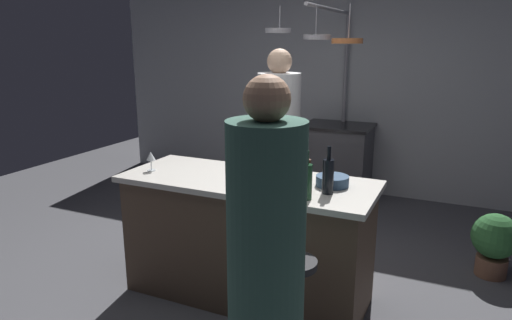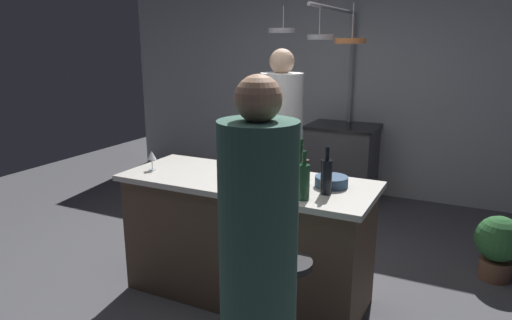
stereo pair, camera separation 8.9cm
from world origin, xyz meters
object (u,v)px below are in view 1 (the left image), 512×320
Objects in this scene: wine_glass_near_left_guest at (151,157)px; wine_glass_by_chef at (271,177)px; chef at (278,158)px; wine_bottle_white at (298,159)px; bar_stool_right at (292,310)px; potted_plant at (494,241)px; wine_bottle_dark at (328,175)px; wine_glass_near_right_guest at (240,159)px; wine_bottle_green at (306,181)px; guest_right at (266,274)px; pepper_mill at (307,175)px; mixing_bowl_wooden at (267,169)px; stove_range at (336,161)px; mixing_bowl_blue at (332,181)px; wine_bottle_red at (302,168)px.

wine_glass_by_chef is at bearing -5.93° from wine_glass_near_left_guest.
wine_bottle_white is (0.44, -0.73, 0.20)m from chef.
bar_stool_right is at bearing -71.43° from wine_bottle_white.
potted_plant is 1.70× the size of wine_bottle_dark.
wine_bottle_green is at bearing -29.06° from wine_glass_near_right_guest.
potted_plant is 1.89m from wine_bottle_green.
pepper_mill is (-0.12, 0.92, 0.22)m from guest_right.
pepper_mill reaches higher than mixing_bowl_wooden.
pepper_mill is (0.47, -2.54, 0.56)m from stove_range.
wine_glass_near_right_guest is (-0.71, 0.18, -0.01)m from wine_bottle_dark.
wine_bottle_white reaches higher than stove_range.
stove_range is 6.10× the size of wine_glass_near_left_guest.
guest_right is at bearing -90.27° from mixing_bowl_blue.
bar_stool_right is 2.12× the size of wine_bottle_red.
stove_range is at bearing 84.90° from chef.
wine_bottle_red is at bearing 59.88° from wine_glass_by_chef.
guest_right is 1.05m from wine_bottle_red.
chef is 0.88m from wine_bottle_white.
wine_bottle_green is (-1.15, -1.31, 0.72)m from potted_plant.
wine_bottle_red is at bearing 127.13° from pepper_mill.
wine_glass_near_left_guest is 1.02× the size of mixing_bowl_wooden.
pepper_mill is at bearing -79.58° from stove_range.
wine_glass_by_chef is (0.38, -0.32, 0.00)m from wine_glass_near_right_guest.
wine_bottle_dark is 1.34m from wine_glass_near_left_guest.
chef is at bearing 120.75° from pepper_mill.
wine_glass_by_chef reaches higher than mixing_bowl_blue.
wine_glass_near_left_guest is (-0.63, -0.22, 0.00)m from wine_glass_near_right_guest.
guest_right is at bearing -84.83° from wine_bottle_green.
wine_glass_near_left_guest is (-1.32, 0.51, 0.63)m from bar_stool_right.
chef reaches higher than mixing_bowl_blue.
wine_glass_by_chef is (-0.31, 0.79, 0.22)m from guest_right.
wine_bottle_green is 0.34m from mixing_bowl_blue.
wine_glass_near_right_guest is 1.00× the size of wine_glass_near_left_guest.
stove_range is 2.93× the size of wine_bottle_green.
wine_bottle_green is (0.51, -2.69, 0.57)m from stove_range.
stove_range is 0.52× the size of guest_right.
potted_plant is at bearing 47.44° from wine_bottle_dark.
bar_stool_right is at bearing -80.18° from wine_bottle_green.
stove_range is 3.12m from bar_stool_right.
wine_glass_by_chef is (-0.19, -0.13, 0.00)m from pepper_mill.
wine_bottle_dark is (0.60, -2.53, 0.57)m from stove_range.
wine_bottle_white is 1.09m from wine_glass_near_left_guest.
bar_stool_right reaches higher than potted_plant.
bar_stool_right is at bearing 90.53° from guest_right.
pepper_mill is at bearing -18.78° from wine_glass_near_right_guest.
wine_bottle_dark is (0.20, -0.08, -0.01)m from wine_bottle_red.
wine_glass_near_left_guest is 0.67× the size of mixing_bowl_blue.
wine_bottle_green is 2.08× the size of wine_glass_near_right_guest.
pepper_mill is 0.11m from wine_bottle_red.
mixing_bowl_blue is at bearing -76.03° from stove_range.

